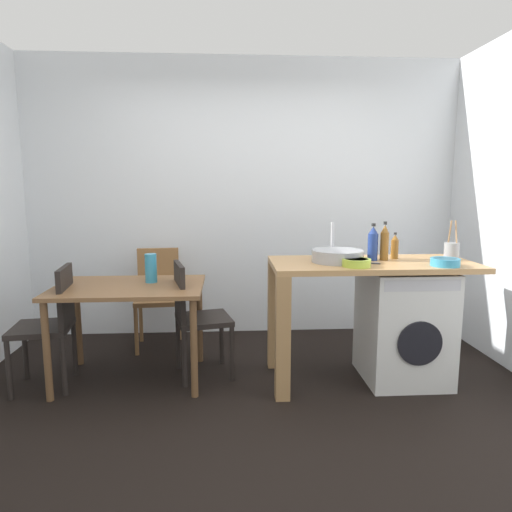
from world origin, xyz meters
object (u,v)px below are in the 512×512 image
(bottle_clear_small, at_px, (395,247))
(mixing_bowl, at_px, (356,262))
(bottle_tall_green, at_px, (373,244))
(bottle_squat_brown, at_px, (384,243))
(utensil_crock, at_px, (452,251))
(colander, at_px, (445,262))
(dining_table, at_px, (130,298))
(chair_spare_by_wall, at_px, (158,292))
(washing_machine, at_px, (403,324))
(vase, at_px, (151,268))
(chair_opposite, at_px, (194,313))
(chair_person_seat, at_px, (52,320))

(bottle_clear_small, xyz_separation_m, mixing_bowl, (-0.39, -0.32, -0.06))
(bottle_tall_green, relative_size, bottle_squat_brown, 0.96)
(utensil_crock, distance_m, colander, 0.33)
(utensil_crock, bearing_deg, dining_table, 178.56)
(chair_spare_by_wall, xyz_separation_m, bottle_squat_brown, (1.83, -0.82, 0.54))
(chair_spare_by_wall, height_order, washing_machine, chair_spare_by_wall)
(mixing_bowl, height_order, vase, mixing_bowl)
(chair_spare_by_wall, height_order, mixing_bowl, mixing_bowl)
(bottle_tall_green, xyz_separation_m, utensil_crock, (0.61, -0.01, -0.06))
(utensil_crock, relative_size, colander, 1.50)
(bottle_tall_green, bearing_deg, dining_table, 178.41)
(bottle_squat_brown, height_order, colander, bottle_squat_brown)
(dining_table, height_order, bottle_tall_green, bottle_tall_green)
(mixing_bowl, bearing_deg, colander, -1.83)
(washing_machine, xyz_separation_m, colander, (0.19, -0.22, 0.52))
(chair_opposite, bearing_deg, bottle_clear_small, 75.86)
(bottle_tall_green, height_order, bottle_squat_brown, bottle_squat_brown)
(vase, bearing_deg, bottle_squat_brown, -4.77)
(chair_spare_by_wall, bearing_deg, chair_opposite, 112.89)
(dining_table, distance_m, chair_person_seat, 0.57)
(chair_spare_by_wall, height_order, utensil_crock, utensil_crock)
(chair_person_seat, relative_size, bottle_tall_green, 3.21)
(bottle_clear_small, height_order, vase, bottle_clear_small)
(washing_machine, distance_m, vase, 1.98)
(dining_table, distance_m, chair_spare_by_wall, 0.79)
(chair_person_seat, height_order, colander, colander)
(bottle_clear_small, relative_size, colander, 1.02)
(mixing_bowl, bearing_deg, utensil_crock, 17.21)
(chair_opposite, bearing_deg, washing_machine, 71.40)
(bottle_clear_small, distance_m, utensil_crock, 0.42)
(bottle_tall_green, distance_m, vase, 1.70)
(bottle_tall_green, bearing_deg, washing_machine, -14.46)
(mixing_bowl, bearing_deg, dining_table, 169.23)
(chair_person_seat, relative_size, bottle_clear_small, 4.42)
(chair_person_seat, distance_m, bottle_tall_green, 2.44)
(chair_opposite, distance_m, bottle_clear_small, 1.63)
(chair_opposite, bearing_deg, vase, -114.96)
(mixing_bowl, bearing_deg, chair_spare_by_wall, 144.87)
(chair_spare_by_wall, distance_m, bottle_clear_small, 2.14)
(bottle_tall_green, distance_m, utensil_crock, 0.61)
(bottle_squat_brown, bearing_deg, washing_machine, -23.29)
(bottle_squat_brown, bearing_deg, utensil_crock, -1.47)
(dining_table, height_order, utensil_crock, utensil_crock)
(bottle_squat_brown, height_order, utensil_crock, utensil_crock)
(chair_opposite, xyz_separation_m, bottle_tall_green, (1.36, -0.08, 0.54))
(bottle_clear_small, xyz_separation_m, colander, (0.24, -0.34, -0.06))
(dining_table, relative_size, bottle_clear_small, 5.40)
(bottle_squat_brown, bearing_deg, bottle_clear_small, 30.16)
(chair_person_seat, xyz_separation_m, vase, (0.70, 0.19, 0.34))
(washing_machine, xyz_separation_m, bottle_tall_green, (-0.24, 0.06, 0.62))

